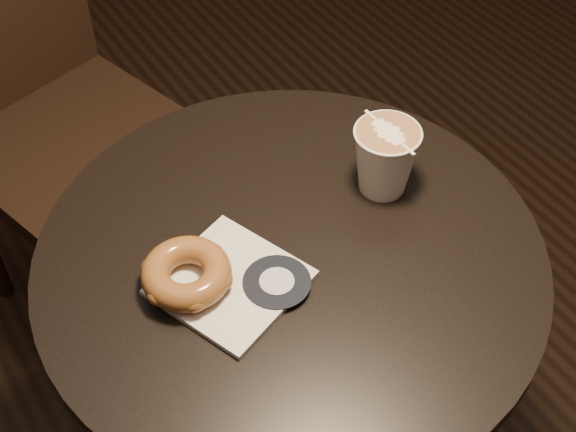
{
  "coord_description": "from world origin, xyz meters",
  "views": [
    {
      "loc": [
        -0.38,
        -0.59,
        1.58
      ],
      "look_at": [
        0.01,
        0.03,
        0.79
      ],
      "focal_mm": 50.0,
      "sensor_mm": 36.0,
      "label": 1
    }
  ],
  "objects": [
    {
      "name": "cafe_table",
      "position": [
        0.0,
        0.0,
        0.55
      ],
      "size": [
        0.7,
        0.7,
        0.75
      ],
      "color": "black",
      "rests_on": "ground"
    },
    {
      "name": "chair",
      "position": [
        -0.12,
        0.77,
        0.6
      ],
      "size": [
        0.52,
        0.52,
        1.07
      ],
      "rotation": [
        0.0,
        0.0,
        0.27
      ],
      "color": "black",
      "rests_on": "ground"
    },
    {
      "name": "pastry_bag",
      "position": [
        -0.1,
        -0.0,
        0.75
      ],
      "size": [
        0.21,
        0.21,
        0.01
      ],
      "primitive_type": "cube",
      "rotation": [
        0.0,
        0.0,
        0.35
      ],
      "color": "silver",
      "rests_on": "cafe_table"
    },
    {
      "name": "doughnut",
      "position": [
        -0.15,
        0.02,
        0.78
      ],
      "size": [
        0.12,
        0.12,
        0.04
      ],
      "primitive_type": "torus",
      "color": "brown",
      "rests_on": "pastry_bag"
    },
    {
      "name": "latte_cup",
      "position": [
        0.18,
        0.03,
        0.8
      ],
      "size": [
        0.1,
        0.1,
        0.11
      ],
      "primitive_type": null,
      "color": "white",
      "rests_on": "cafe_table"
    }
  ]
}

